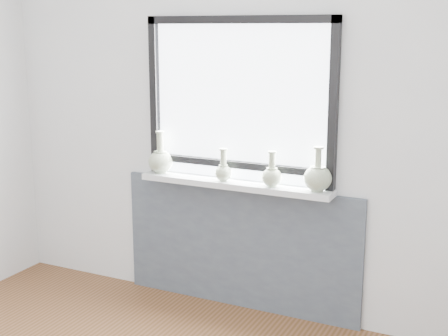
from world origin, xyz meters
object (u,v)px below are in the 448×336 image
at_px(vase_a, 161,160).
at_px(windowsill, 235,184).
at_px(vase_b, 223,171).
at_px(vase_d, 318,177).
at_px(vase_c, 272,175).

bearing_deg(vase_a, windowsill, 0.42).
height_order(windowsill, vase_a, vase_a).
bearing_deg(vase_b, vase_a, 177.48).
bearing_deg(vase_a, vase_d, -0.25).
xyz_separation_m(vase_a, vase_c, (0.83, -0.02, -0.02)).
relative_size(vase_b, vase_d, 0.78).
relative_size(vase_a, vase_b, 1.35).
relative_size(vase_b, vase_c, 0.95).
distance_m(vase_c, vase_d, 0.29).
bearing_deg(windowsill, vase_c, -5.07).
relative_size(windowsill, vase_d, 4.78).
height_order(vase_a, vase_b, vase_a).
bearing_deg(vase_d, vase_a, 179.75).
bearing_deg(vase_d, vase_b, -178.48).
relative_size(vase_c, vase_d, 0.82).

